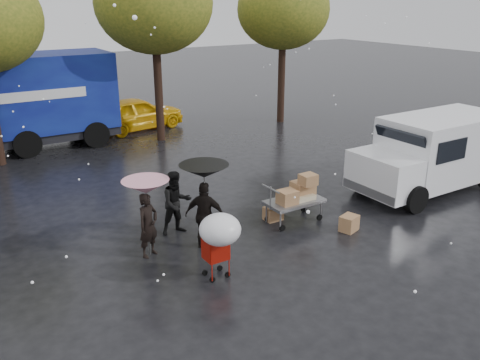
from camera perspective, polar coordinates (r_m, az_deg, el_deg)
ground at (r=11.51m, az=0.12°, el=-8.47°), size 90.00×90.00×0.00m
person_pink at (r=11.38m, az=-10.26°, el=-5.02°), size 0.64×0.54×1.48m
person_middle at (r=12.33m, az=-7.15°, el=-2.56°), size 0.79×0.63×1.58m
person_black at (r=11.57m, az=-3.93°, el=-3.99°), size 0.95×0.91×1.59m
umbrella_pink at (r=11.03m, az=-10.54°, el=-0.76°), size 1.03×1.03×1.79m
umbrella_black at (r=11.18m, az=-4.06°, el=1.00°), size 1.11×1.11×2.01m
vendor_cart at (r=13.01m, az=6.43°, el=-1.62°), size 1.52×0.80×1.27m
shopping_cart at (r=10.11m, az=-2.34°, el=-5.95°), size 0.84×0.84×1.46m
white_van at (r=16.02m, az=20.92°, el=2.96°), size 4.91×2.18×2.20m
blue_truck at (r=20.55m, az=-24.77°, el=7.68°), size 8.30×2.60×3.50m
box_ground_near at (r=12.87m, az=12.15°, el=-4.77°), size 0.52×0.46×0.39m
box_ground_far at (r=13.22m, az=3.74°, el=-3.76°), size 0.46×0.36×0.35m
yellow_taxi at (r=22.53m, az=-11.67°, el=7.33°), size 4.46×2.41×1.44m
tree_row at (r=19.21m, az=-18.16°, el=17.65°), size 21.60×4.40×7.12m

